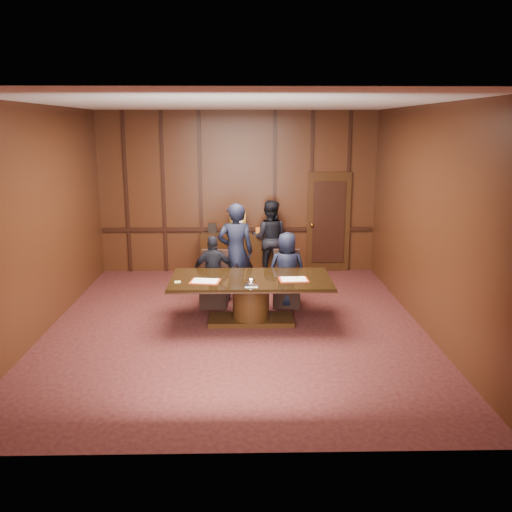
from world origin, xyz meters
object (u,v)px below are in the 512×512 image
(signatory_left, at_px, (214,272))
(witness_right, at_px, (270,238))
(conference_table, at_px, (251,293))
(signatory_right, at_px, (287,270))
(witness_left, at_px, (236,252))
(sideboard, at_px, (238,252))

(signatory_left, height_order, witness_right, witness_right)
(conference_table, height_order, signatory_right, signatory_right)
(signatory_left, distance_m, witness_right, 2.37)
(witness_left, bearing_deg, signatory_right, 151.57)
(sideboard, height_order, signatory_left, sideboard)
(conference_table, distance_m, witness_left, 1.28)
(conference_table, distance_m, witness_right, 2.95)
(conference_table, height_order, witness_left, witness_left)
(signatory_left, bearing_deg, conference_table, 123.99)
(conference_table, xyz_separation_m, signatory_right, (0.65, 0.80, 0.17))
(sideboard, height_order, witness_right, witness_right)
(witness_right, bearing_deg, conference_table, 91.17)
(signatory_left, bearing_deg, signatory_right, 174.90)
(sideboard, relative_size, witness_left, 0.88)
(sideboard, xyz_separation_m, signatory_left, (-0.40, -2.26, 0.17))
(signatory_right, distance_m, witness_right, 2.12)
(sideboard, height_order, conference_table, sideboard)
(witness_right, bearing_deg, signatory_right, 105.52)
(sideboard, bearing_deg, witness_left, -90.58)
(signatory_left, bearing_deg, witness_right, -122.43)
(conference_table, bearing_deg, witness_right, 81.45)
(signatory_left, distance_m, witness_left, 0.61)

